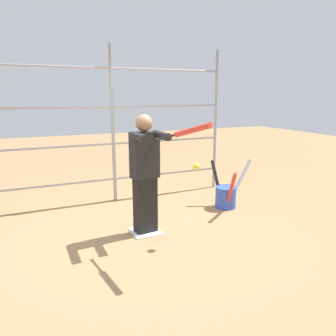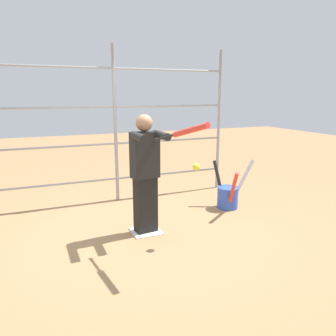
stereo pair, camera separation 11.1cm
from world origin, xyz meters
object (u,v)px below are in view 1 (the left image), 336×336
Objects in this scene: batter at (145,171)px; baseball_bat_swinging at (187,131)px; softball_in_flight at (196,167)px; bat_bucket at (226,195)px.

batter is 1.98× the size of baseball_bat_swinging.
baseball_bat_swinging is (-0.16, 0.92, 0.63)m from batter.
softball_in_flight is 1.69m from bat_bucket.
batter is 0.74m from softball_in_flight.
batter is at bearing 14.83° from bat_bucket.
batter reaches higher than bat_bucket.
baseball_bat_swinging is at bearing 99.78° from batter.
baseball_bat_swinging reaches higher than softball_in_flight.
baseball_bat_swinging is at bearing 42.34° from bat_bucket.
bat_bucket is (-1.14, -0.96, -0.80)m from softball_in_flight.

